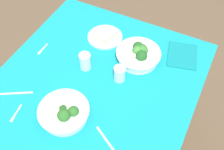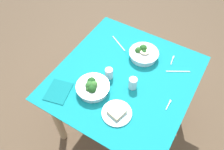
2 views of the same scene
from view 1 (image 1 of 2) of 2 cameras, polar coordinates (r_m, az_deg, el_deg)
The scene contains 12 objects.
ground_plane at distance 2.20m, azimuth -2.27°, elevation -13.53°, with size 6.00×6.00×0.00m, color brown.
dining_table at distance 1.64m, azimuth -2.98°, elevation -3.85°, with size 1.14×1.07×0.78m.
broccoli_bowl_far at distance 1.39m, azimuth -9.68°, elevation -7.65°, with size 0.25×0.25×0.10m.
broccoli_bowl_near at distance 1.60m, azimuth 5.47°, elevation 4.13°, with size 0.26×0.26×0.11m.
bread_side_plate at distance 1.75m, azimuth -1.44°, elevation 7.91°, with size 0.22×0.22×0.04m.
water_glass_center at distance 1.56m, azimuth -5.51°, elevation 2.81°, with size 0.07×0.07×0.10m, color silver.
water_glass_side at distance 1.50m, azimuth 1.55°, elevation 0.25°, with size 0.06×0.06×0.09m, color silver.
fork_by_far_bowl at distance 1.49m, azimuth -19.08°, elevation -7.54°, with size 0.10×0.03×0.00m.
fork_by_near_bowl at distance 1.73m, azimuth -14.06°, elevation 5.06°, with size 0.10×0.01×0.00m.
table_knife_left at distance 1.57m, azimuth -19.36°, elevation -3.57°, with size 0.20×0.01×0.00m, color #B7B7BC.
table_knife_right at distance 1.33m, azimuth -0.55°, elevation -14.00°, with size 0.22×0.01×0.00m, color #B7B7BC.
napkin_folded_upper at distance 1.70m, azimuth 14.16°, elevation 3.92°, with size 0.20×0.17×0.01m, color #0F777D.
Camera 1 is at (-0.80, -0.49, 1.99)m, focal length 44.74 mm.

